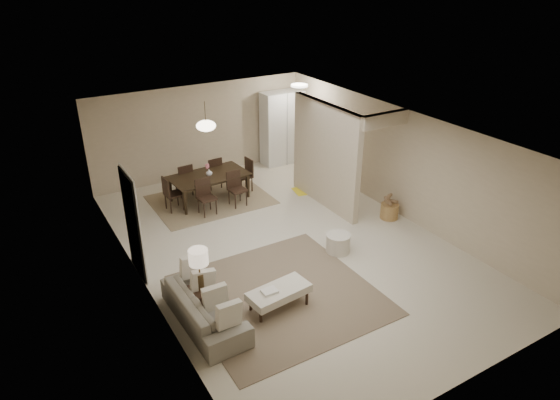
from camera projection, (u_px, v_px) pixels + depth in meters
floor at (287, 245)px, 10.48m from camera, size 9.00×9.00×0.00m
ceiling at (288, 131)px, 9.39m from camera, size 9.00×9.00×0.00m
back_wall at (201, 131)px, 13.42m from camera, size 6.00×0.00×6.00m
left_wall at (139, 228)px, 8.56m from camera, size 0.00×9.00×9.00m
right_wall at (400, 163)px, 11.31m from camera, size 0.00×9.00×9.00m
partition at (325, 156)px, 11.73m from camera, size 0.15×2.50×2.50m
doorway at (133, 225)px, 9.14m from camera, size 0.04×0.90×2.04m
pantry_cabinet at (282, 128)px, 14.32m from camera, size 1.20×0.55×2.10m
flush_light at (299, 85)px, 12.94m from camera, size 0.44×0.44×0.05m
living_rug at (280, 295)px, 8.92m from camera, size 3.20×3.20×0.01m
sofa at (204, 307)px, 8.14m from camera, size 2.00×0.83×0.58m
ottoman_bench at (279, 293)px, 8.46m from camera, size 1.14×0.62×0.39m
side_table at (202, 301)px, 8.36m from camera, size 0.45×0.45×0.49m
table_lamp at (199, 261)px, 8.01m from camera, size 0.32×0.32×0.76m
round_pouf at (338, 243)px, 10.16m from camera, size 0.50×0.50×0.39m
wicker_basket at (389, 211)px, 11.50m from camera, size 0.42×0.42×0.35m
dining_rug at (211, 200)px, 12.43m from camera, size 2.80×2.10×0.01m
dining_table at (210, 188)px, 12.29m from camera, size 1.95×1.17×0.66m
dining_chairs at (210, 184)px, 12.25m from camera, size 2.32×1.74×0.86m
vase at (209, 172)px, 12.11m from camera, size 0.19×0.19×0.17m
yellow_mat at (310, 190)px, 12.98m from camera, size 0.94×0.67×0.01m
pendant_light at (206, 126)px, 11.60m from camera, size 0.46×0.46×0.71m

